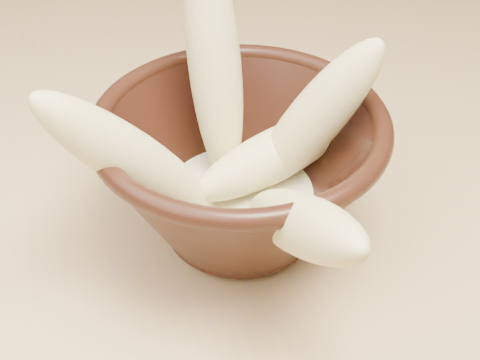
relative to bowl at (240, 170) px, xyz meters
name	(u,v)px	position (x,y,z in m)	size (l,w,h in m)	color
bowl	(240,170)	(0.00, 0.00, 0.00)	(0.19, 0.19, 0.10)	black
milk_puddle	(240,199)	(0.00, 0.00, -0.03)	(0.11, 0.11, 0.01)	beige
banana_upright	(214,61)	(-0.01, 0.05, 0.06)	(0.03, 0.03, 0.17)	tan
banana_left	(131,159)	(-0.07, -0.01, 0.03)	(0.03, 0.03, 0.14)	tan
banana_right	(315,118)	(0.05, 0.00, 0.03)	(0.03, 0.03, 0.13)	tan
banana_across	(277,154)	(0.03, 0.01, 0.00)	(0.03, 0.03, 0.13)	tan
banana_front	(300,224)	(0.01, -0.08, 0.02)	(0.03, 0.03, 0.16)	tan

